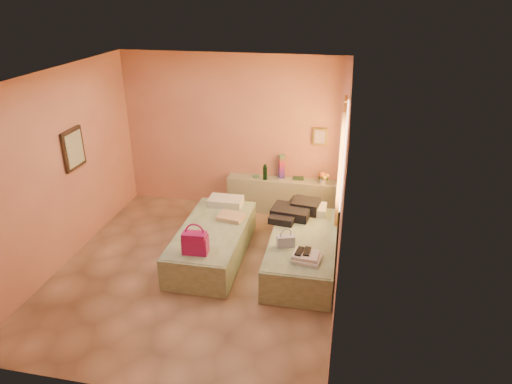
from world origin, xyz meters
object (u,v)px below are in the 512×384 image
(towel_stack, at_px, (307,258))
(water_bottle, at_px, (265,172))
(headboard_ledge, at_px, (284,196))
(bed_right, at_px, (303,251))
(green_book, at_px, (298,178))
(magenta_handbag, at_px, (195,242))
(flower_vase, at_px, (323,177))
(blue_handbag, at_px, (286,241))
(bed_left, at_px, (213,242))

(towel_stack, bearing_deg, water_bottle, 113.56)
(headboard_ledge, xyz_separation_m, bed_right, (0.52, -1.70, -0.08))
(headboard_ledge, height_order, green_book, green_book)
(magenta_handbag, bearing_deg, water_bottle, 73.44)
(bed_right, relative_size, water_bottle, 7.27)
(flower_vase, distance_m, blue_handbag, 1.99)
(headboard_ledge, relative_size, blue_handbag, 8.37)
(water_bottle, xyz_separation_m, flower_vase, (1.03, 0.00, -0.01))
(bed_right, relative_size, magenta_handbag, 5.88)
(bed_left, bearing_deg, bed_right, -0.34)
(magenta_handbag, distance_m, towel_stack, 1.51)
(bed_left, height_order, blue_handbag, blue_handbag)
(headboard_ledge, distance_m, water_bottle, 0.58)
(headboard_ledge, distance_m, blue_handbag, 2.05)
(bed_right, bearing_deg, green_book, 98.75)
(magenta_handbag, height_order, blue_handbag, magenta_handbag)
(water_bottle, distance_m, blue_handbag, 2.06)
(bed_right, relative_size, green_book, 10.78)
(bed_right, relative_size, blue_handbag, 8.17)
(bed_right, xyz_separation_m, green_book, (-0.28, 1.77, 0.42))
(headboard_ledge, height_order, towel_stack, headboard_ledge)
(bed_left, distance_m, water_bottle, 1.79)
(flower_vase, relative_size, magenta_handbag, 0.76)
(headboard_ledge, xyz_separation_m, magenta_handbag, (-0.87, -2.42, 0.33))
(green_book, height_order, towel_stack, green_book)
(towel_stack, bearing_deg, blue_handbag, 136.96)
(magenta_handbag, bearing_deg, bed_right, 23.33)
(flower_vase, relative_size, blue_handbag, 1.05)
(flower_vase, bearing_deg, green_book, 163.24)
(bed_left, distance_m, magenta_handbag, 0.83)
(magenta_handbag, bearing_deg, flower_vase, 52.56)
(headboard_ledge, xyz_separation_m, green_book, (0.24, 0.07, 0.34))
(bed_right, height_order, magenta_handbag, magenta_handbag)
(flower_vase, xyz_separation_m, towel_stack, (-0.05, -2.26, -0.23))
(bed_right, height_order, towel_stack, towel_stack)
(bed_right, bearing_deg, blue_handbag, -125.36)
(green_book, bearing_deg, bed_left, -127.87)
(bed_right, distance_m, flower_vase, 1.73)
(green_book, bearing_deg, water_bottle, -172.92)
(magenta_handbag, relative_size, blue_handbag, 1.39)
(blue_handbag, bearing_deg, bed_left, 144.96)
(flower_vase, height_order, magenta_handbag, flower_vase)
(magenta_handbag, xyz_separation_m, blue_handbag, (1.17, 0.41, -0.08))
(magenta_handbag, bearing_deg, green_book, 62.00)
(water_bottle, relative_size, blue_handbag, 1.12)
(headboard_ledge, height_order, blue_handbag, blue_handbag)
(bed_left, bearing_deg, water_bottle, 72.41)
(water_bottle, height_order, flower_vase, water_bottle)
(headboard_ledge, bearing_deg, bed_left, -116.53)
(bed_left, height_order, towel_stack, towel_stack)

